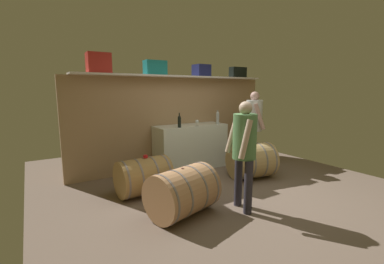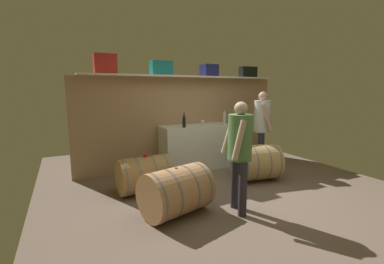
{
  "view_description": "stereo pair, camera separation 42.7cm",
  "coord_description": "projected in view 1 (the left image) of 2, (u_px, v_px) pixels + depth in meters",
  "views": [
    {
      "loc": [
        -2.74,
        -2.93,
        1.68
      ],
      "look_at": [
        -0.5,
        0.65,
        1.0
      ],
      "focal_mm": 24.48,
      "sensor_mm": 36.0,
      "label": 1
    },
    {
      "loc": [
        -2.37,
        -3.13,
        1.68
      ],
      "look_at": [
        -0.5,
        0.65,
        1.0
      ],
      "focal_mm": 24.48,
      "sensor_mm": 36.0,
      "label": 2
    }
  ],
  "objects": [
    {
      "name": "high_shelf_board",
      "position": [
        179.0,
        77.0,
        5.46
      ],
      "size": [
        4.25,
        0.4,
        0.03
      ],
      "primitive_type": "cube",
      "color": "silver",
      "rests_on": "back_wall_panel"
    },
    {
      "name": "wine_bottle_dark",
      "position": [
        179.0,
        121.0,
        5.15
      ],
      "size": [
        0.07,
        0.07,
        0.29
      ],
      "color": "black",
      "rests_on": "work_cabinet"
    },
    {
      "name": "tasting_cup",
      "position": [
        146.0,
        156.0,
        4.2
      ],
      "size": [
        0.07,
        0.07,
        0.04
      ],
      "primitive_type": "cylinder",
      "color": "red",
      "rests_on": "wine_barrel_near"
    },
    {
      "name": "toolcase_teal",
      "position": [
        155.0,
        68.0,
        5.15
      ],
      "size": [
        0.43,
        0.24,
        0.28
      ],
      "primitive_type": "cube",
      "rotation": [
        0.0,
        0.0,
        0.0
      ],
      "color": "#177D81",
      "rests_on": "high_shelf_board"
    },
    {
      "name": "wine_barrel_flank",
      "position": [
        252.0,
        161.0,
        5.02
      ],
      "size": [
        0.9,
        0.8,
        0.68
      ],
      "rotation": [
        0.0,
        0.0,
        -0.2
      ],
      "color": "tan",
      "rests_on": "ground"
    },
    {
      "name": "winemaker_pouring",
      "position": [
        254.0,
        121.0,
        5.66
      ],
      "size": [
        0.51,
        0.53,
        1.64
      ],
      "rotation": [
        0.0,
        0.0,
        -2.31
      ],
      "color": "#26293F",
      "rests_on": "ground"
    },
    {
      "name": "visitor_tasting",
      "position": [
        244.0,
        145.0,
        3.58
      ],
      "size": [
        0.4,
        0.48,
        1.53
      ],
      "rotation": [
        0.0,
        0.0,
        1.34
      ],
      "color": "#2D2B37",
      "rests_on": "ground"
    },
    {
      "name": "wine_bottle_clear",
      "position": [
        218.0,
        118.0,
        5.64
      ],
      "size": [
        0.07,
        0.07,
        0.31
      ],
      "color": "#B6C0C4",
      "rests_on": "work_cabinet"
    },
    {
      "name": "wine_glass",
      "position": [
        197.0,
        122.0,
        5.36
      ],
      "size": [
        0.08,
        0.08,
        0.13
      ],
      "color": "white",
      "rests_on": "work_cabinet"
    },
    {
      "name": "toolcase_black",
      "position": [
        238.0,
        72.0,
        6.29
      ],
      "size": [
        0.42,
        0.19,
        0.24
      ],
      "primitive_type": "cube",
      "rotation": [
        0.0,
        0.0,
        -0.03
      ],
      "color": "black",
      "rests_on": "high_shelf_board"
    },
    {
      "name": "wine_barrel_near",
      "position": [
        144.0,
        176.0,
        4.23
      ],
      "size": [
        0.85,
        0.64,
        0.61
      ],
      "rotation": [
        0.0,
        0.0,
        0.06
      ],
      "color": "#A27D46",
      "rests_on": "ground"
    },
    {
      "name": "ground_plane",
      "position": [
        220.0,
        187.0,
        4.59
      ],
      "size": [
        5.82,
        7.38,
        0.02
      ],
      "primitive_type": "cube",
      "color": "#715E50"
    },
    {
      "name": "toolcase_red",
      "position": [
        99.0,
        63.0,
        4.58
      ],
      "size": [
        0.4,
        0.3,
        0.35
      ],
      "primitive_type": "cube",
      "rotation": [
        0.0,
        0.0,
        -0.01
      ],
      "color": "red",
      "rests_on": "high_shelf_board"
    },
    {
      "name": "wine_barrel_far",
      "position": [
        183.0,
        192.0,
        3.52
      ],
      "size": [
        1.02,
        0.84,
        0.66
      ],
      "rotation": [
        0.0,
        0.0,
        0.26
      ],
      "color": "tan",
      "rests_on": "ground"
    },
    {
      "name": "back_wall_panel",
      "position": [
        176.0,
        122.0,
        5.75
      ],
      "size": [
        4.62,
        0.1,
        1.94
      ],
      "primitive_type": "cube",
      "color": "tan",
      "rests_on": "ground"
    },
    {
      "name": "toolcase_navy",
      "position": [
        201.0,
        71.0,
        5.73
      ],
      "size": [
        0.33,
        0.3,
        0.25
      ],
      "primitive_type": "cube",
      "rotation": [
        0.0,
        0.0,
        0.02
      ],
      "color": "navy",
      "rests_on": "high_shelf_board"
    },
    {
      "name": "work_cabinet",
      "position": [
        191.0,
        147.0,
        5.62
      ],
      "size": [
        1.55,
        0.58,
        0.94
      ],
      "primitive_type": "cube",
      "color": "white",
      "rests_on": "ground"
    }
  ]
}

